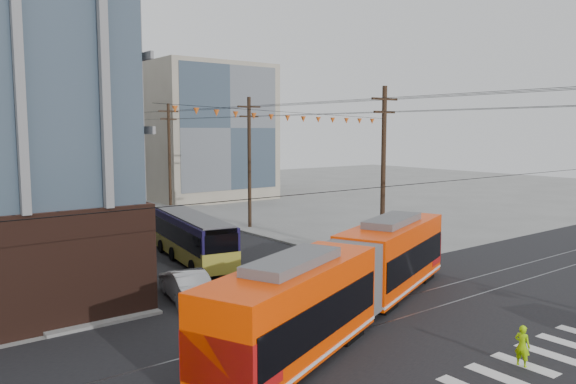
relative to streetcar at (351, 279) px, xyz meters
name	(u,v)px	position (x,y,z in m)	size (l,w,h in m)	color
ground	(441,345)	(0.82, -4.19, -1.87)	(160.00, 160.00, 0.00)	slate
bg_bldg_ne_near	(200,132)	(16.82, 43.81, 6.13)	(14.00, 14.00, 16.00)	gray
bg_bldg_ne_far	(148,138)	(18.82, 63.81, 5.13)	(16.00, 16.00, 14.00)	#8C99A5
utility_pole_far	(116,152)	(9.32, 51.81, 3.63)	(0.30, 0.30, 11.00)	black
streetcar	(351,279)	(0.00, 0.00, 0.00)	(19.37, 2.72, 3.73)	#FF3A00
city_bus	(192,237)	(-0.09, 14.45, -0.37)	(2.29, 10.59, 3.00)	#18123F
parked_car_silver	(186,284)	(-4.29, 7.20, -1.10)	(1.63, 4.68, 1.54)	#B2B2B3
parked_car_white	(127,262)	(-4.61, 13.91, -1.21)	(1.83, 4.50, 1.31)	beige
parked_car_grey	(105,250)	(-4.54, 17.69, -1.14)	(2.41, 5.23, 1.45)	slate
pedestrian	(522,346)	(1.42, -7.17, -1.12)	(0.55, 0.36, 1.50)	#99DC07
jersey_barrier	(364,251)	(9.12, 8.17, -1.43)	(0.98, 4.35, 0.87)	gray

